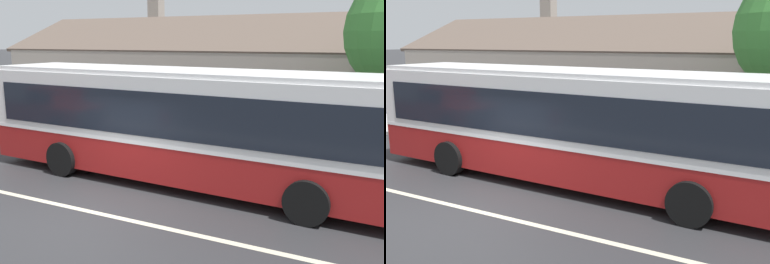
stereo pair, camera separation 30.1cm
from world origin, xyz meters
TOP-DOWN VIEW (x-y plane):
  - ground_plane at (0.00, 0.00)m, footprint 300.00×300.00m
  - sidewalk_far at (0.00, 6.00)m, footprint 60.00×3.00m
  - lane_divider_stripe at (0.00, 0.00)m, footprint 60.00×0.16m
  - community_building at (0.54, 13.33)m, footprint 26.54×8.72m
  - transit_bus at (1.05, 2.90)m, footprint 12.25×3.10m
  - bench_by_building at (-5.45, 5.41)m, footprint 1.55×0.51m
  - bench_down_street at (-1.48, 5.48)m, footprint 1.80×0.51m

SIDE VIEW (x-z plane):
  - ground_plane at x=0.00m, z-range 0.00..0.00m
  - lane_divider_stripe at x=0.00m, z-range 0.00..0.01m
  - sidewalk_far at x=0.00m, z-range 0.00..0.15m
  - bench_by_building at x=-5.45m, z-range 0.09..1.03m
  - bench_down_street at x=-1.48m, z-range 0.10..1.04m
  - transit_bus at x=1.05m, z-range 0.12..3.22m
  - community_building at x=0.54m, z-range -1.26..4.87m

